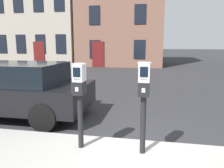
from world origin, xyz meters
TOP-DOWN VIEW (x-y plane):
  - ground_plane at (0.00, 0.00)m, footprint 160.00×160.00m
  - parking_meter_near_kerb at (-0.85, -0.28)m, footprint 0.22×0.25m
  - parking_meter_twin_adjacent at (0.21, -0.28)m, footprint 0.22×0.25m
  - parked_car_grey_estate at (-3.43, 1.40)m, footprint 4.43×1.87m
  - townhouse_green_painted at (-2.61, 17.47)m, footprint 7.28×7.13m

SIDE VIEW (x-z plane):
  - ground_plane at x=0.00m, z-range 0.00..0.00m
  - parked_car_grey_estate at x=-3.43m, z-range 0.04..1.46m
  - parking_meter_near_kerb at x=-0.85m, z-range 0.42..1.87m
  - parking_meter_twin_adjacent at x=0.21m, z-range 0.42..1.91m
  - townhouse_green_painted at x=-2.61m, z-range 0.00..10.73m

